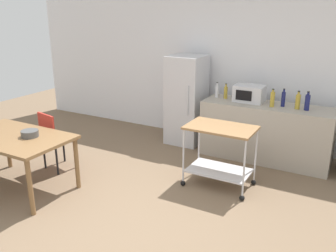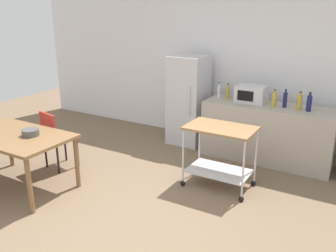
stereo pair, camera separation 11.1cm
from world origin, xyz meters
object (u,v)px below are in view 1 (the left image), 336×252
(dining_table, at_px, (14,141))
(chair_red, at_px, (55,137))
(kitchen_cart, at_px, (220,146))
(bottle_sparkling_water, at_px, (217,91))
(refrigerator, at_px, (186,100))
(bottle_sesame_oil, at_px, (226,92))
(microwave, at_px, (249,93))
(bottle_olive_oil, at_px, (283,99))
(bottle_soda, at_px, (298,101))
(bottle_soy_sauce, at_px, (307,102))
(fruit_bowl, at_px, (30,134))
(bottle_vinegar, at_px, (272,99))

(dining_table, height_order, chair_red, chair_red)
(kitchen_cart, relative_size, bottle_sparkling_water, 3.52)
(refrigerator, relative_size, bottle_sesame_oil, 6.19)
(dining_table, xyz_separation_m, microwave, (2.30, 2.65, 0.36))
(chair_red, xyz_separation_m, kitchen_cart, (2.32, 0.69, 0.05))
(refrigerator, xyz_separation_m, bottle_olive_oil, (1.67, -0.09, 0.24))
(bottle_soda, distance_m, bottle_soy_sauce, 0.13)
(dining_table, distance_m, chair_red, 0.70)
(dining_table, distance_m, bottle_olive_oil, 3.87)
(dining_table, relative_size, microwave, 3.26)
(kitchen_cart, height_order, microwave, microwave)
(chair_red, height_order, bottle_sesame_oil, bottle_sesame_oil)
(refrigerator, bearing_deg, bottle_olive_oil, -2.99)
(refrigerator, xyz_separation_m, microwave, (1.13, -0.04, 0.25))
(kitchen_cart, distance_m, bottle_sparkling_water, 1.47)
(kitchen_cart, relative_size, microwave, 1.98)
(bottle_sparkling_water, relative_size, bottle_sesame_oil, 1.03)
(chair_red, xyz_separation_m, bottle_soy_sauce, (3.19, 1.88, 0.50))
(kitchen_cart, relative_size, bottle_soda, 3.35)
(bottle_soda, bearing_deg, chair_red, -148.41)
(kitchen_cart, height_order, fruit_bowl, kitchen_cart)
(bottle_vinegar, distance_m, fruit_bowl, 3.48)
(bottle_soy_sauce, bearing_deg, bottle_sesame_oil, 175.67)
(refrigerator, xyz_separation_m, bottle_vinegar, (1.53, -0.18, 0.24))
(kitchen_cart, xyz_separation_m, fruit_bowl, (-2.11, -1.30, 0.22))
(refrigerator, bearing_deg, kitchen_cart, -48.70)
(microwave, height_order, bottle_vinegar, bottle_vinegar)
(dining_table, bearing_deg, bottle_sesame_oil, 54.40)
(bottle_olive_oil, relative_size, fruit_bowl, 1.24)
(dining_table, relative_size, kitchen_cart, 1.65)
(bottle_olive_oil, bearing_deg, microwave, 175.16)
(dining_table, xyz_separation_m, fruit_bowl, (0.22, 0.08, 0.12))
(bottle_sparkling_water, distance_m, fruit_bowl, 3.00)
(bottle_sesame_oil, relative_size, bottle_soy_sauce, 0.90)
(kitchen_cart, distance_m, bottle_sesame_oil, 1.42)
(bottle_sparkling_water, height_order, bottle_sesame_oil, bottle_sparkling_water)
(bottle_olive_oil, height_order, fruit_bowl, bottle_olive_oil)
(kitchen_cart, distance_m, fruit_bowl, 2.48)
(microwave, bearing_deg, bottle_sparkling_water, 179.63)
(dining_table, xyz_separation_m, bottle_sesame_oil, (1.90, 2.66, 0.33))
(bottle_vinegar, bearing_deg, chair_red, -145.85)
(chair_red, relative_size, microwave, 1.93)
(kitchen_cart, xyz_separation_m, bottle_sesame_oil, (-0.42, 1.28, 0.43))
(refrigerator, height_order, bottle_soy_sauce, refrigerator)
(fruit_bowl, bearing_deg, bottle_soy_sauce, 39.86)
(bottle_soy_sauce, relative_size, fruit_bowl, 1.27)
(dining_table, distance_m, microwave, 3.53)
(chair_red, distance_m, bottle_soy_sauce, 3.73)
(bottle_soy_sauce, bearing_deg, microwave, 174.17)
(bottle_olive_oil, bearing_deg, fruit_bowl, -136.04)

